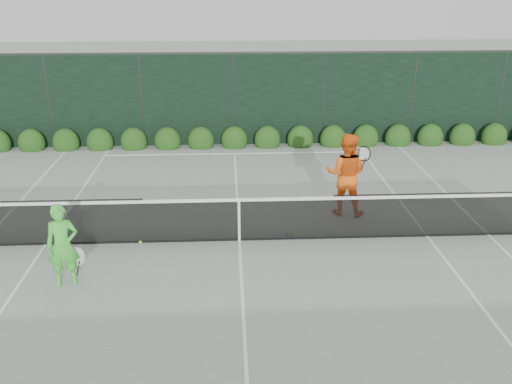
{
  "coord_description": "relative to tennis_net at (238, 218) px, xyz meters",
  "views": [
    {
      "loc": [
        -0.2,
        -11.1,
        5.36
      ],
      "look_at": [
        0.37,
        0.3,
        1.0
      ],
      "focal_mm": 40.0,
      "sensor_mm": 36.0,
      "label": 1
    }
  ],
  "objects": [
    {
      "name": "player_woman",
      "position": [
        -3.2,
        -1.66,
        0.25
      ],
      "size": [
        0.67,
        0.48,
        1.56
      ],
      "rotation": [
        0.0,
        0.0,
        0.21
      ],
      "color": "#47D93F",
      "rests_on": "ground"
    },
    {
      "name": "player_man",
      "position": [
        2.57,
        1.41,
        0.45
      ],
      "size": [
        1.15,
        1.02,
        1.97
      ],
      "rotation": [
        0.0,
        0.0,
        2.8
      ],
      "color": "orange",
      "rests_on": "ground"
    },
    {
      "name": "ground",
      "position": [
        0.02,
        0.0,
        -0.53
      ],
      "size": [
        80.0,
        80.0,
        0.0
      ],
      "primitive_type": "plane",
      "color": "gray",
      "rests_on": "ground"
    },
    {
      "name": "tennis_balls",
      "position": [
        0.06,
        0.14,
        -0.5
      ],
      "size": [
        3.34,
        0.38,
        0.07
      ],
      "color": "#B9DA30",
      "rests_on": "ground"
    },
    {
      "name": "tennis_net",
      "position": [
        0.0,
        0.0,
        0.0
      ],
      "size": [
        12.9,
        0.1,
        1.07
      ],
      "color": "black",
      "rests_on": "ground"
    },
    {
      "name": "windscreen_fence",
      "position": [
        0.02,
        -2.71,
        0.98
      ],
      "size": [
        32.0,
        21.07,
        3.06
      ],
      "color": "black",
      "rests_on": "ground"
    },
    {
      "name": "hedge_row",
      "position": [
        0.02,
        7.15,
        -0.3
      ],
      "size": [
        31.66,
        0.65,
        0.94
      ],
      "color": "#16390F",
      "rests_on": "ground"
    },
    {
      "name": "court_lines",
      "position": [
        0.02,
        0.0,
        -0.53
      ],
      "size": [
        11.03,
        23.83,
        0.01
      ],
      "color": "white",
      "rests_on": "ground"
    }
  ]
}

